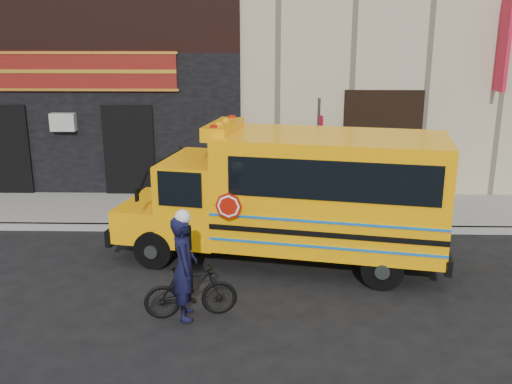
{
  "coord_description": "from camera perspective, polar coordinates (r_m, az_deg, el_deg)",
  "views": [
    {
      "loc": [
        0.83,
        -10.55,
        4.73
      ],
      "look_at": [
        0.52,
        1.85,
        1.21
      ],
      "focal_mm": 40.0,
      "sensor_mm": 36.0,
      "label": 1
    }
  ],
  "objects": [
    {
      "name": "sidewalk",
      "position": [
        15.39,
        -1.74,
        -1.78
      ],
      "size": [
        40.0,
        3.0,
        0.15
      ],
      "primitive_type": "cube",
      "color": "gray",
      "rests_on": "ground"
    },
    {
      "name": "curb",
      "position": [
        13.97,
        -2.07,
        -3.64
      ],
      "size": [
        40.0,
        0.2,
        0.15
      ],
      "primitive_type": "cube",
      "color": "gray",
      "rests_on": "ground"
    },
    {
      "name": "school_bus",
      "position": [
        11.75,
        4.23,
        -0.13
      ],
      "size": [
        7.18,
        3.42,
        2.92
      ],
      "color": "black",
      "rests_on": "ground"
    },
    {
      "name": "cyclist",
      "position": [
        9.63,
        -7.17,
        -7.77
      ],
      "size": [
        0.54,
        0.72,
        1.79
      ],
      "primitive_type": "imported",
      "rotation": [
        0.0,
        0.0,
        1.76
      ],
      "color": "black",
      "rests_on": "ground"
    },
    {
      "name": "ground",
      "position": [
        11.59,
        -2.84,
        -8.28
      ],
      "size": [
        120.0,
        120.0,
        0.0
      ],
      "primitive_type": "plane",
      "color": "black",
      "rests_on": "ground"
    },
    {
      "name": "sign_pole",
      "position": [
        14.03,
        6.21,
        3.5
      ],
      "size": [
        0.13,
        0.26,
        3.19
      ],
      "color": "#3C433E",
      "rests_on": "ground"
    },
    {
      "name": "bicycle",
      "position": [
        9.88,
        -6.55,
        -9.79
      ],
      "size": [
        1.64,
        0.75,
        0.95
      ],
      "primitive_type": "imported",
      "rotation": [
        0.0,
        0.0,
        1.77
      ],
      "color": "black",
      "rests_on": "ground"
    }
  ]
}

